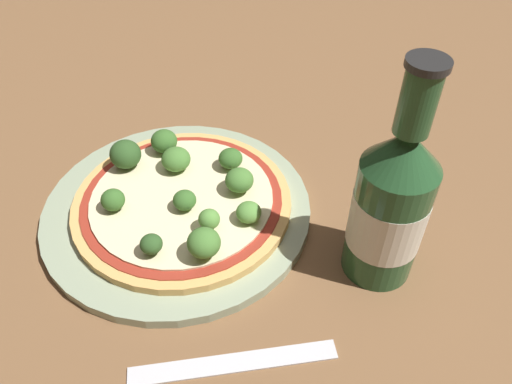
% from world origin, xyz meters
% --- Properties ---
extents(ground_plane, '(3.00, 3.00, 0.00)m').
position_xyz_m(ground_plane, '(0.00, 0.00, 0.00)').
color(ground_plane, brown).
extents(plate, '(0.30, 0.30, 0.01)m').
position_xyz_m(plate, '(0.01, -0.02, 0.01)').
color(plate, '#93A384').
rests_on(plate, ground_plane).
extents(pizza, '(0.24, 0.24, 0.01)m').
position_xyz_m(pizza, '(0.02, -0.01, 0.02)').
color(pizza, tan).
rests_on(pizza, plate).
extents(broccoli_floret_0, '(0.04, 0.04, 0.03)m').
position_xyz_m(broccoli_floret_0, '(-0.06, -0.05, 0.04)').
color(broccoli_floret_0, '#7A9E5B').
rests_on(broccoli_floret_0, pizza).
extents(broccoli_floret_1, '(0.03, 0.03, 0.02)m').
position_xyz_m(broccoli_floret_1, '(0.08, 0.03, 0.04)').
color(broccoli_floret_1, '#7A9E5B').
rests_on(broccoli_floret_1, pizza).
extents(broccoli_floret_2, '(0.03, 0.03, 0.03)m').
position_xyz_m(broccoli_floret_2, '(-0.03, 0.00, 0.04)').
color(broccoli_floret_2, '#7A9E5B').
rests_on(broccoli_floret_2, pizza).
extents(broccoli_floret_3, '(0.03, 0.03, 0.03)m').
position_xyz_m(broccoli_floret_3, '(0.04, 0.05, 0.04)').
color(broccoli_floret_3, '#7A9E5B').
rests_on(broccoli_floret_3, pizza).
extents(broccoli_floret_4, '(0.02, 0.02, 0.02)m').
position_xyz_m(broccoli_floret_4, '(0.04, -0.02, 0.04)').
color(broccoli_floret_4, '#7A9E5B').
rests_on(broccoli_floret_4, pizza).
extents(broccoli_floret_5, '(0.02, 0.02, 0.03)m').
position_xyz_m(broccoli_floret_5, '(0.08, -0.01, 0.04)').
color(broccoli_floret_5, '#7A9E5B').
rests_on(broccoli_floret_5, pizza).
extents(broccoli_floret_6, '(0.02, 0.02, 0.02)m').
position_xyz_m(broccoli_floret_6, '(0.08, -0.07, 0.04)').
color(broccoli_floret_6, '#7A9E5B').
rests_on(broccoli_floret_6, pizza).
extents(broccoli_floret_7, '(0.03, 0.03, 0.02)m').
position_xyz_m(broccoli_floret_7, '(0.00, 0.06, 0.04)').
color(broccoli_floret_7, '#7A9E5B').
rests_on(broccoli_floret_7, pizza).
extents(broccoli_floret_8, '(0.03, 0.03, 0.03)m').
position_xyz_m(broccoli_floret_8, '(-0.07, -0.00, 0.04)').
color(broccoli_floret_8, '#7A9E5B').
rests_on(broccoli_floret_8, pizza).
extents(broccoli_floret_9, '(0.03, 0.03, 0.03)m').
position_xyz_m(broccoli_floret_9, '(0.11, -0.03, 0.05)').
color(broccoli_floret_9, '#7A9E5B').
rests_on(broccoli_floret_9, pizza).
extents(broccoli_floret_10, '(0.03, 0.03, 0.02)m').
position_xyz_m(broccoli_floret_10, '(0.00, -0.08, 0.04)').
color(broccoli_floret_10, '#7A9E5B').
rests_on(broccoli_floret_10, pizza).
extents(beer_bottle, '(0.07, 0.07, 0.23)m').
position_xyz_m(beer_bottle, '(0.18, 0.13, 0.09)').
color(beer_bottle, '#234C28').
rests_on(beer_bottle, ground_plane).
extents(fork, '(0.08, 0.18, 0.00)m').
position_xyz_m(fork, '(0.21, -0.05, 0.00)').
color(fork, silver).
rests_on(fork, ground_plane).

